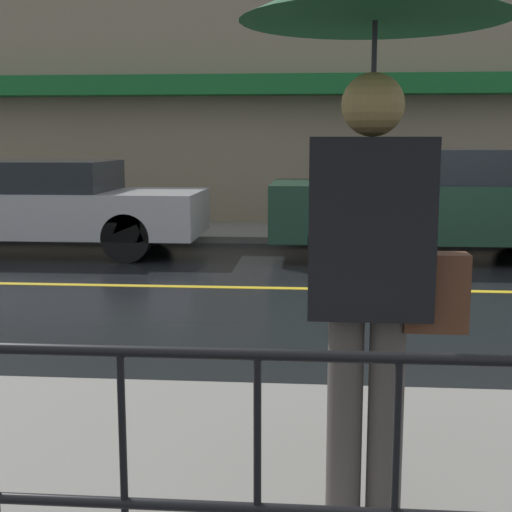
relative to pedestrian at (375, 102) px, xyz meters
The scene contains 7 objects.
ground_plane 5.49m from the pedestrian, 75.78° to the left, with size 80.00×80.00×0.00m, color black.
sidewalk_far 9.72m from the pedestrian, 82.33° to the left, with size 28.00×2.01×0.11m.
lane_marking 5.49m from the pedestrian, 75.78° to the left, with size 25.20×0.12×0.01m.
building_storefront 10.72m from the pedestrian, 83.14° to the left, with size 28.00×0.85×5.13m.
pedestrian is the anchor object (origin of this frame).
car_silver 8.55m from the pedestrian, 119.84° to the left, with size 4.68×1.74×1.33m.
car_dark_green 7.56m from the pedestrian, 79.34° to the left, with size 4.48×1.86×1.50m.
Camera 1 is at (-1.49, -7.74, 1.62)m, focal length 50.00 mm.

